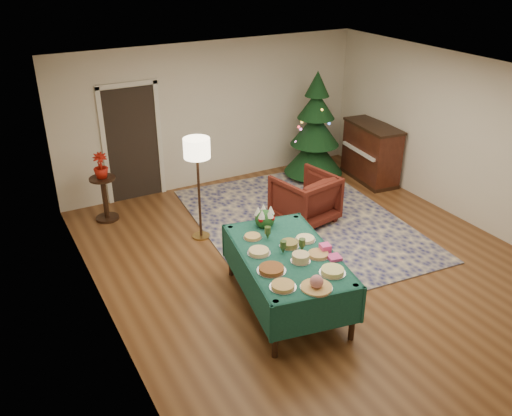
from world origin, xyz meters
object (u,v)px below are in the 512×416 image
side_table (105,199)px  christmas_tree (315,131)px  buffet_table (287,264)px  armchair (305,196)px  floor_lamp (197,154)px  piano (371,153)px  potted_plant (101,171)px  gift_box (325,248)px

side_table → christmas_tree: bearing=-1.8°
buffet_table → armchair: size_ratio=2.34×
floor_lamp → side_table: (-1.16, 1.34, -1.04)m
buffet_table → piano: (3.62, 2.76, -0.07)m
armchair → piano: bearing=-168.2°
potted_plant → christmas_tree: (4.14, -0.13, 0.07)m
gift_box → piano: piano is taller
gift_box → armchair: bearing=62.7°
christmas_tree → piano: 1.18m
gift_box → potted_plant: 4.16m
christmas_tree → piano: bearing=-35.6°
floor_lamp → side_table: 2.06m
buffet_table → potted_plant: potted_plant is taller
buffet_table → christmas_tree: christmas_tree is taller
potted_plant → christmas_tree: size_ratio=0.20×
gift_box → potted_plant: potted_plant is taller
christmas_tree → side_table: bearing=178.2°
gift_box → potted_plant: bearing=116.5°
armchair → potted_plant: 3.39m
buffet_table → gift_box: gift_box is taller
floor_lamp → side_table: floor_lamp is taller
gift_box → piano: bearing=42.8°
potted_plant → piano: (5.04, -0.77, -0.34)m
side_table → buffet_table: bearing=-68.1°
buffet_table → side_table: 3.81m
buffet_table → gift_box: size_ratio=17.46×
armchair → piano: (2.12, 0.89, 0.09)m
armchair → floor_lamp: size_ratio=0.55×
potted_plant → piano: piano is taller
gift_box → armchair: 2.35m
potted_plant → christmas_tree: bearing=-1.8°
side_table → christmas_tree: (4.14, -0.13, 0.58)m
armchair → floor_lamp: floor_lamp is taller
gift_box → christmas_tree: 4.26m
side_table → christmas_tree: size_ratio=0.36×
christmas_tree → buffet_table: bearing=-128.6°
floor_lamp → piano: (3.88, 0.57, -0.86)m
gift_box → christmas_tree: christmas_tree is taller
christmas_tree → armchair: bearing=-128.4°
potted_plant → buffet_table: bearing=-68.1°
gift_box → christmas_tree: bearing=57.6°
side_table → christmas_tree: christmas_tree is taller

